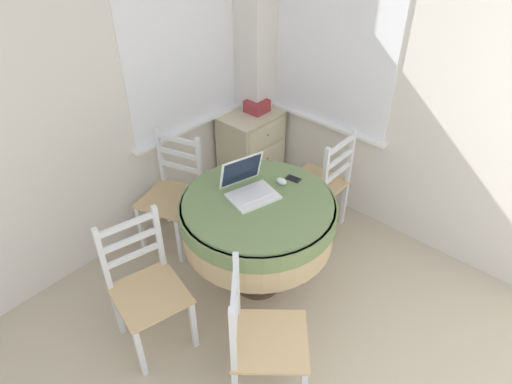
% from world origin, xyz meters
% --- Properties ---
extents(corner_room_shell, '(4.38, 5.19, 2.55)m').
position_xyz_m(corner_room_shell, '(1.26, 2.12, 1.28)').
color(corner_room_shell, silver).
rests_on(corner_room_shell, ground_plane).
extents(round_dining_table, '(1.06, 1.06, 0.78)m').
position_xyz_m(round_dining_table, '(0.88, 2.19, 0.63)').
color(round_dining_table, '#4C3D2D').
rests_on(round_dining_table, ground_plane).
extents(laptop, '(0.38, 0.38, 0.25)m').
position_xyz_m(laptop, '(0.90, 2.29, 0.83)').
color(laptop, white).
rests_on(laptop, round_dining_table).
extents(computer_mouse, '(0.05, 0.08, 0.04)m').
position_xyz_m(computer_mouse, '(1.13, 2.20, 0.80)').
color(computer_mouse, white).
rests_on(computer_mouse, round_dining_table).
extents(cell_phone, '(0.07, 0.11, 0.01)m').
position_xyz_m(cell_phone, '(1.23, 2.17, 0.78)').
color(cell_phone, black).
rests_on(cell_phone, round_dining_table).
extents(dining_chair_near_back_window, '(0.53, 0.52, 0.93)m').
position_xyz_m(dining_chair_near_back_window, '(0.81, 3.03, 0.45)').
color(dining_chair_near_back_window, tan).
rests_on(dining_chair_near_back_window, ground_plane).
extents(dining_chair_near_right_window, '(0.42, 0.43, 0.93)m').
position_xyz_m(dining_chair_near_right_window, '(1.71, 2.23, 0.45)').
color(dining_chair_near_right_window, tan).
rests_on(dining_chair_near_right_window, ground_plane).
extents(dining_chair_camera_near, '(0.59, 0.59, 0.93)m').
position_xyz_m(dining_chair_camera_near, '(0.27, 1.62, 0.45)').
color(dining_chair_camera_near, tan).
rests_on(dining_chair_camera_near, ground_plane).
extents(dining_chair_left_flank, '(0.50, 0.51, 0.93)m').
position_xyz_m(dining_chair_left_flank, '(0.07, 2.40, 0.45)').
color(dining_chair_left_flank, tan).
rests_on(dining_chair_left_flank, ground_plane).
extents(corner_cabinet, '(0.56, 0.42, 0.76)m').
position_xyz_m(corner_cabinet, '(1.81, 3.10, 0.38)').
color(corner_cabinet, beige).
rests_on(corner_cabinet, ground_plane).
extents(storage_box, '(0.18, 0.17, 0.11)m').
position_xyz_m(storage_box, '(1.88, 3.09, 0.81)').
color(storage_box, '#9E3338').
rests_on(storage_box, corner_cabinet).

